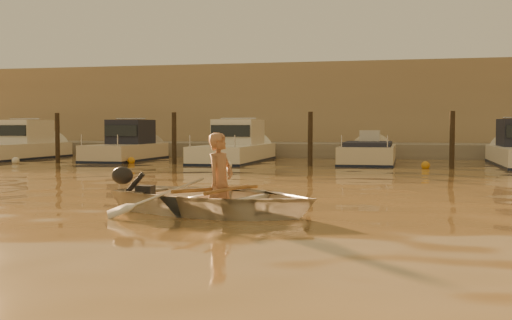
% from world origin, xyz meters
% --- Properties ---
extents(ground_plane, '(160.00, 160.00, 0.00)m').
position_xyz_m(ground_plane, '(0.00, 0.00, 0.00)').
color(ground_plane, olive).
rests_on(ground_plane, ground).
extents(dinghy, '(4.26, 3.52, 0.77)m').
position_xyz_m(dinghy, '(0.13, 0.71, 0.26)').
color(dinghy, silver).
rests_on(dinghy, ground_plane).
extents(person, '(0.54, 0.69, 1.66)m').
position_xyz_m(person, '(0.23, 0.69, 0.53)').
color(person, '#9C6D4E').
rests_on(person, dinghy).
extents(outboard_motor, '(0.97, 0.62, 0.70)m').
position_xyz_m(outboard_motor, '(-1.31, 1.11, 0.28)').
color(outboard_motor, black).
rests_on(outboard_motor, dinghy).
extents(oar_port, '(0.18, 2.10, 0.13)m').
position_xyz_m(oar_port, '(0.37, 0.65, 0.42)').
color(oar_port, brown).
rests_on(oar_port, dinghy).
extents(oar_starboard, '(0.95, 1.93, 0.13)m').
position_xyz_m(oar_starboard, '(0.18, 0.70, 0.42)').
color(oar_starboard, brown).
rests_on(oar_starboard, dinghy).
extents(moored_boat_0, '(2.10, 6.73, 1.75)m').
position_xyz_m(moored_boat_0, '(-13.79, 16.00, 0.62)').
color(moored_boat_0, silver).
rests_on(moored_boat_0, ground_plane).
extents(moored_boat_1, '(1.94, 5.88, 1.75)m').
position_xyz_m(moored_boat_1, '(-8.53, 16.00, 0.62)').
color(moored_boat_1, beige).
rests_on(moored_boat_1, ground_plane).
extents(moored_boat_2, '(2.15, 7.24, 1.75)m').
position_xyz_m(moored_boat_2, '(-3.69, 16.00, 0.62)').
color(moored_boat_2, white).
rests_on(moored_boat_2, ground_plane).
extents(moored_boat_3, '(2.02, 5.86, 0.95)m').
position_xyz_m(moored_boat_3, '(1.78, 16.00, 0.22)').
color(moored_boat_3, beige).
rests_on(moored_boat_3, ground_plane).
extents(piling_0, '(0.18, 0.18, 2.20)m').
position_xyz_m(piling_0, '(-10.50, 13.80, 0.90)').
color(piling_0, '#2D2319').
rests_on(piling_0, ground_plane).
extents(piling_1, '(0.18, 0.18, 2.20)m').
position_xyz_m(piling_1, '(-5.50, 13.80, 0.90)').
color(piling_1, '#2D2319').
rests_on(piling_1, ground_plane).
extents(piling_2, '(0.18, 0.18, 2.20)m').
position_xyz_m(piling_2, '(-0.20, 13.80, 0.90)').
color(piling_2, '#2D2319').
rests_on(piling_2, ground_plane).
extents(piling_3, '(0.18, 0.18, 2.20)m').
position_xyz_m(piling_3, '(4.80, 13.80, 0.90)').
color(piling_3, '#2D2319').
rests_on(piling_3, ground_plane).
extents(fender_a, '(0.30, 0.30, 0.30)m').
position_xyz_m(fender_a, '(-11.83, 12.91, 0.10)').
color(fender_a, silver).
rests_on(fender_a, ground_plane).
extents(fender_b, '(0.30, 0.30, 0.30)m').
position_xyz_m(fender_b, '(-7.38, 14.00, 0.10)').
color(fender_b, orange).
rests_on(fender_b, ground_plane).
extents(fender_c, '(0.30, 0.30, 0.30)m').
position_xyz_m(fender_c, '(-2.88, 12.15, 0.10)').
color(fender_c, white).
rests_on(fender_c, ground_plane).
extents(fender_d, '(0.30, 0.30, 0.30)m').
position_xyz_m(fender_d, '(3.90, 13.47, 0.10)').
color(fender_d, orange).
rests_on(fender_d, ground_plane).
extents(quay, '(52.00, 4.00, 1.00)m').
position_xyz_m(quay, '(0.00, 21.50, 0.15)').
color(quay, gray).
rests_on(quay, ground_plane).
extents(waterfront_building, '(46.00, 7.00, 4.80)m').
position_xyz_m(waterfront_building, '(0.00, 27.00, 2.40)').
color(waterfront_building, '#9E8466').
rests_on(waterfront_building, quay).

